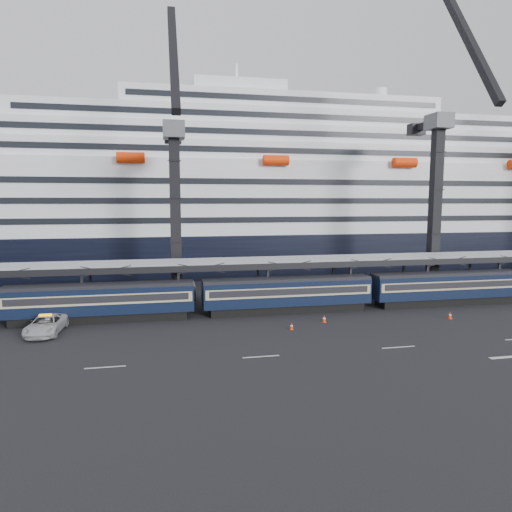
% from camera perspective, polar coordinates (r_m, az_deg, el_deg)
% --- Properties ---
extents(ground, '(260.00, 260.00, 0.00)m').
position_cam_1_polar(ground, '(45.82, 17.16, -9.17)').
color(ground, black).
rests_on(ground, ground).
extents(lane_markings, '(111.00, 4.27, 0.02)m').
position_cam_1_polar(lane_markings, '(46.24, 29.39, -9.60)').
color(lane_markings, beige).
rests_on(lane_markings, ground).
extents(train, '(133.05, 3.00, 4.05)m').
position_cam_1_polar(train, '(52.39, 7.50, -4.44)').
color(train, black).
rests_on(train, ground).
extents(canopy, '(130.00, 6.25, 5.53)m').
position_cam_1_polar(canopy, '(57.22, 10.66, -0.45)').
color(canopy, '#95989D').
rests_on(canopy, ground).
extents(cruise_ship, '(214.09, 28.84, 34.00)m').
position_cam_1_polar(cruise_ship, '(86.98, 2.13, 6.80)').
color(cruise_ship, black).
rests_on(cruise_ship, ground).
extents(crane_dark_near, '(4.50, 17.75, 35.08)m').
position_cam_1_polar(crane_dark_near, '(57.20, -10.06, 6.27)').
color(crane_dark_near, '#4A4B51').
rests_on(crane_dark_near, ground).
extents(crane_dark_mid, '(4.50, 18.24, 39.64)m').
position_cam_1_polar(crane_dark_mid, '(66.93, 21.73, 7.18)').
color(crane_dark_mid, '#4A4B51').
rests_on(crane_dark_mid, ground).
extents(pickup_truck, '(3.14, 6.26, 1.70)m').
position_cam_1_polar(pickup_truck, '(47.73, -24.78, -7.80)').
color(pickup_truck, '#AFB1B6').
rests_on(pickup_truck, ground).
extents(traffic_cone_c, '(0.35, 0.35, 0.71)m').
position_cam_1_polar(traffic_cone_c, '(44.99, 4.47, -8.71)').
color(traffic_cone_c, '#FE3608').
rests_on(traffic_cone_c, ground).
extents(traffic_cone_d, '(0.39, 0.39, 0.79)m').
position_cam_1_polar(traffic_cone_d, '(47.92, 8.53, -7.75)').
color(traffic_cone_d, '#FE3608').
rests_on(traffic_cone_d, ground).
extents(traffic_cone_e, '(0.39, 0.39, 0.79)m').
position_cam_1_polar(traffic_cone_e, '(53.00, 23.09, -6.81)').
color(traffic_cone_e, '#FE3608').
rests_on(traffic_cone_e, ground).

